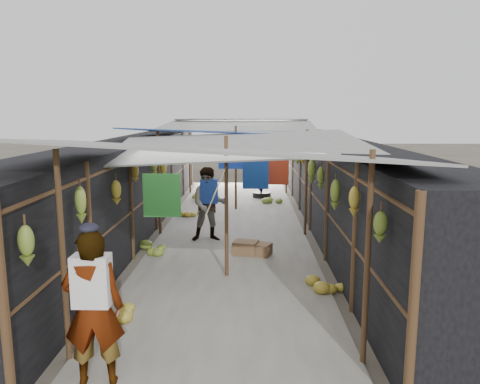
# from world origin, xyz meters

# --- Properties ---
(ground) EXTENTS (80.00, 80.00, 0.00)m
(ground) POSITION_xyz_m (0.00, 0.00, 0.00)
(ground) COLOR #6B6356
(ground) RESTS_ON ground
(aisle_slab) EXTENTS (3.60, 16.00, 0.02)m
(aisle_slab) POSITION_xyz_m (0.00, 6.50, 0.01)
(aisle_slab) COLOR #9E998E
(aisle_slab) RESTS_ON ground
(stall_left) EXTENTS (1.40, 15.00, 2.30)m
(stall_left) POSITION_xyz_m (-2.70, 6.50, 1.15)
(stall_left) COLOR black
(stall_left) RESTS_ON ground
(stall_right) EXTENTS (1.40, 15.00, 2.30)m
(stall_right) POSITION_xyz_m (2.70, 6.50, 1.15)
(stall_right) COLOR black
(stall_right) RESTS_ON ground
(crate_near) EXTENTS (0.56, 0.51, 0.27)m
(crate_near) POSITION_xyz_m (0.64, 4.27, 0.13)
(crate_near) COLOR #896445
(crate_near) RESTS_ON ground
(crate_mid) EXTENTS (0.58, 0.51, 0.30)m
(crate_mid) POSITION_xyz_m (0.34, 4.33, 0.15)
(crate_mid) COLOR #896445
(crate_mid) RESTS_ON ground
(crate_back) EXTENTS (0.53, 0.48, 0.28)m
(crate_back) POSITION_xyz_m (-1.19, 10.42, 0.14)
(crate_back) COLOR #896445
(crate_back) RESTS_ON ground
(black_basin) EXTENTS (0.65, 0.65, 0.19)m
(black_basin) POSITION_xyz_m (0.86, 11.10, 0.10)
(black_basin) COLOR black
(black_basin) RESTS_ON ground
(vendor_elderly) EXTENTS (0.71, 0.53, 1.79)m
(vendor_elderly) POSITION_xyz_m (-1.29, -0.50, 0.89)
(vendor_elderly) COLOR white
(vendor_elderly) RESTS_ON ground
(shopper_blue) EXTENTS (0.93, 0.76, 1.75)m
(shopper_blue) POSITION_xyz_m (-0.52, 5.43, 0.88)
(shopper_blue) COLOR #204BA1
(shopper_blue) RESTS_ON ground
(vendor_seated) EXTENTS (0.34, 0.55, 0.82)m
(vendor_seated) POSITION_xyz_m (0.81, 10.90, 0.41)
(vendor_seated) COLOR #4B4541
(vendor_seated) RESTS_ON ground
(market_canopy) EXTENTS (5.62, 15.20, 2.77)m
(market_canopy) POSITION_xyz_m (0.03, 6.83, 2.40)
(market_canopy) COLOR brown
(market_canopy) RESTS_ON ground
(hanging_bananas) EXTENTS (3.96, 14.39, 0.83)m
(hanging_bananas) POSITION_xyz_m (0.04, 6.79, 1.68)
(hanging_bananas) COLOR olive
(hanging_bananas) RESTS_ON ground
(floor_bananas) EXTENTS (4.04, 10.22, 0.34)m
(floor_bananas) POSITION_xyz_m (-0.52, 5.87, 0.16)
(floor_bananas) COLOR #AE972C
(floor_bananas) RESTS_ON ground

